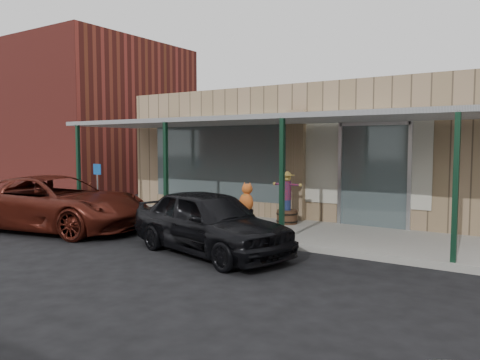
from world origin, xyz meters
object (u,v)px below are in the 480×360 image
Objects in this scene: car_maroon at (55,203)px; barrel_pumpkin at (237,217)px; parked_sedan at (210,222)px; barrel_scarecrow at (287,206)px; handicap_sign at (97,182)px.

barrel_pumpkin is at bearing -70.65° from car_maroon.
barrel_pumpkin is at bearing 36.00° from parked_sedan.
car_maroon is at bearing 105.66° from parked_sedan.
parked_sedan is at bearing -101.35° from car_maroon.
barrel_scarecrow is 0.27× the size of car_maroon.
barrel_scarecrow reaches higher than barrel_pumpkin.
parked_sedan is (1.00, -2.57, 0.31)m from barrel_pumpkin.
barrel_scarecrow is 0.93× the size of handicap_sign.
barrel_scarecrow is 6.12m from handicap_sign.
handicap_sign reaches higher than barrel_scarecrow.
barrel_scarecrow is 2.14× the size of barrel_pumpkin.
car_maroon is at bearing -148.31° from barrel_pumpkin.
parked_sedan is at bearing -18.87° from handicap_sign.
parked_sedan is at bearing -65.98° from barrel_scarecrow.
handicap_sign is at bearing -171.06° from barrel_pumpkin.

